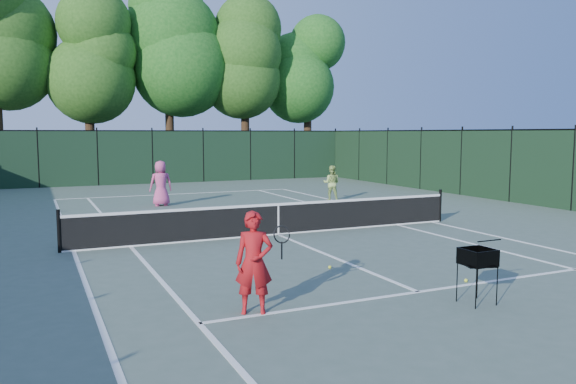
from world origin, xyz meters
name	(u,v)px	position (x,y,z in m)	size (l,w,h in m)	color
ground	(278,235)	(0.00, 0.00, 0.00)	(90.00, 90.00, 0.00)	#4B5C4F
sideline_doubles_left	(74,251)	(-5.49, 0.00, 0.00)	(0.10, 23.77, 0.01)	white
sideline_doubles_right	(432,222)	(5.49, 0.00, 0.00)	(0.10, 23.77, 0.01)	white
sideline_singles_left	(131,247)	(-4.12, 0.00, 0.00)	(0.10, 23.77, 0.01)	white
sideline_singles_right	(397,225)	(4.12, 0.00, 0.00)	(0.10, 23.77, 0.01)	white
baseline_far	(179,194)	(0.00, 11.88, 0.00)	(10.97, 0.10, 0.01)	white
service_line_near	(418,292)	(0.00, -6.40, 0.00)	(8.23, 0.10, 0.01)	white
service_line_far	(212,208)	(0.00, 6.40, 0.00)	(8.23, 0.10, 0.01)	white
center_service_line	(278,235)	(0.00, 0.00, 0.00)	(0.10, 12.80, 0.01)	white
tennis_net	(278,218)	(0.00, 0.00, 0.48)	(11.69, 0.09, 1.06)	black
fence_far	(153,158)	(0.00, 18.00, 1.50)	(24.00, 0.05, 3.00)	black
fence_right	(573,171)	(12.00, 0.00, 1.50)	(0.05, 36.00, 3.00)	black
tree_2	(87,52)	(-3.00, 21.80, 7.73)	(6.00, 6.00, 12.40)	black
tree_3	(168,38)	(2.00, 22.30, 9.01)	(7.00, 7.00, 14.45)	black
tree_4	(245,55)	(7.00, 21.60, 8.14)	(6.20, 6.20, 12.97)	black
tree_5	(308,66)	(12.00, 22.10, 7.71)	(5.80, 5.80, 12.23)	black
coach	(254,262)	(-3.16, -6.27, 0.83)	(1.06, 0.60, 1.66)	#A51217
player_pink	(161,183)	(-1.68, 7.83, 0.90)	(0.90, 0.60, 1.81)	#C3447E
player_green	(332,183)	(5.36, 6.52, 0.76)	(0.93, 0.90, 1.51)	#98B75B
ball_hopper	(478,258)	(0.47, -7.37, 0.80)	(0.62, 0.62, 0.95)	black
loose_ball_near_cart	(466,280)	(1.27, -6.23, 0.03)	(0.07, 0.07, 0.07)	#DCEE30
loose_ball_midcourt	(330,267)	(-0.61, -4.17, 0.03)	(0.07, 0.07, 0.07)	#C3CE2A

